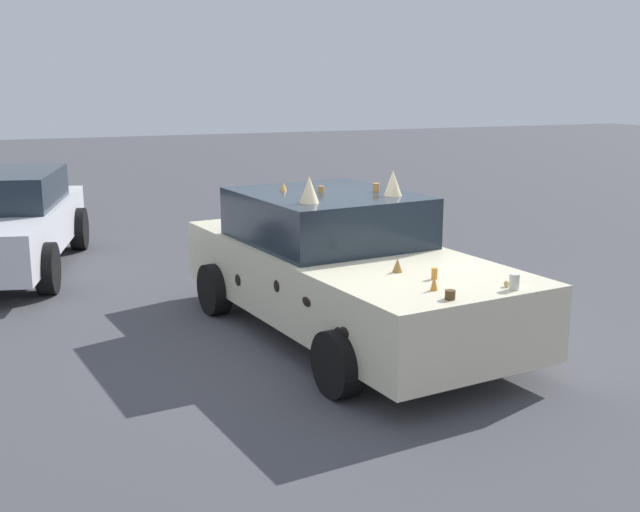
# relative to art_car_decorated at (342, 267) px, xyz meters

# --- Properties ---
(ground_plane) EXTENTS (60.00, 60.00, 0.00)m
(ground_plane) POSITION_rel_art_car_decorated_xyz_m (-0.09, -0.01, -0.74)
(ground_plane) COLOR #47474C
(art_car_decorated) EXTENTS (4.78, 2.56, 1.77)m
(art_car_decorated) POSITION_rel_art_car_decorated_xyz_m (0.00, 0.00, 0.00)
(art_car_decorated) COLOR beige
(art_car_decorated) RESTS_ON ground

